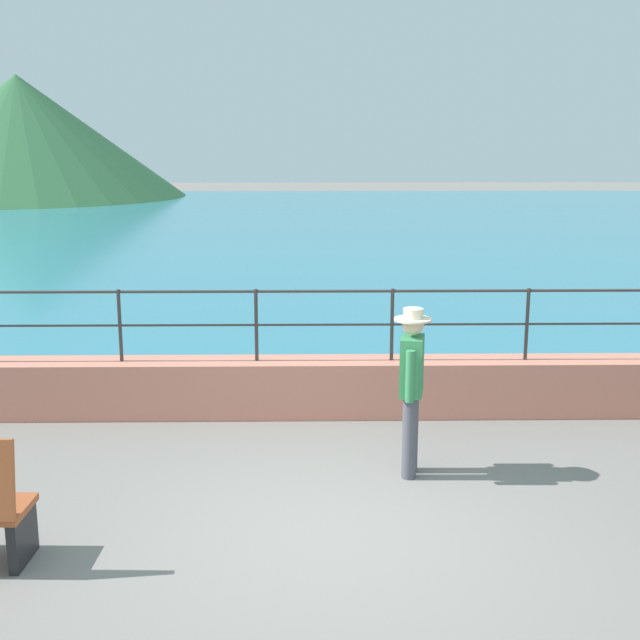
% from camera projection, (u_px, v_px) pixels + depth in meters
% --- Properties ---
extents(ground_plane, '(120.00, 120.00, 0.00)m').
position_uv_depth(ground_plane, '(332.00, 533.00, 7.20)').
color(ground_plane, slate).
extents(promenade_wall, '(20.00, 0.56, 0.70)m').
position_uv_depth(promenade_wall, '(324.00, 387.00, 10.24)').
color(promenade_wall, tan).
rests_on(promenade_wall, ground).
extents(railing, '(18.44, 0.04, 0.90)m').
position_uv_depth(railing, '(324.00, 311.00, 10.04)').
color(railing, '#383330').
rests_on(railing, promenade_wall).
extents(lake_water, '(64.00, 44.32, 0.06)m').
position_uv_depth(lake_water, '(312.00, 226.00, 32.42)').
color(lake_water, teal).
rests_on(lake_water, ground).
extents(hill_main, '(19.04, 19.04, 7.05)m').
position_uv_depth(hill_main, '(20.00, 137.00, 47.61)').
color(hill_main, '#33663D').
rests_on(hill_main, ground).
extents(person_walking, '(0.38, 0.56, 1.75)m').
position_uv_depth(person_walking, '(411.00, 383.00, 8.25)').
color(person_walking, '#4C4C56').
rests_on(person_walking, ground).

